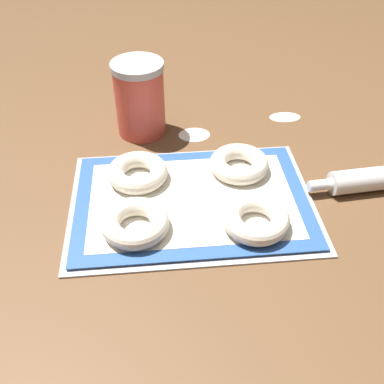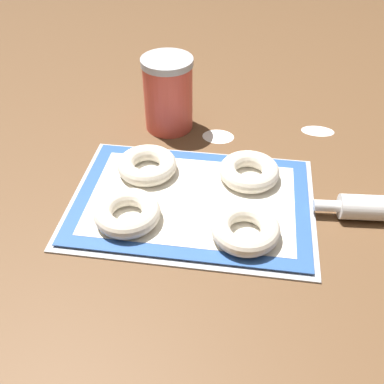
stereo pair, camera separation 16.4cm
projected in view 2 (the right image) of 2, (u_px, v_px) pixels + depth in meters
ground_plane at (186, 200)px, 0.94m from camera, size 2.80×2.80×0.00m
baking_tray at (192, 201)px, 0.93m from camera, size 0.50×0.35×0.01m
baking_mat at (192, 199)px, 0.93m from camera, size 0.48×0.33×0.00m
bagel_front_left at (127, 213)px, 0.87m from camera, size 0.13×0.13×0.04m
bagel_front_right at (245, 229)px, 0.83m from camera, size 0.13×0.13×0.04m
bagel_back_left at (147, 165)px, 0.98m from camera, size 0.13×0.13×0.04m
bagel_back_right at (249, 171)px, 0.96m from camera, size 0.13×0.13×0.04m
flour_canister at (168, 94)px, 1.10m from camera, size 0.12×0.12×0.18m
flour_patch_near at (218, 136)px, 1.12m from camera, size 0.08×0.06×0.00m
flour_patch_far at (318, 131)px, 1.14m from camera, size 0.08×0.05×0.00m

